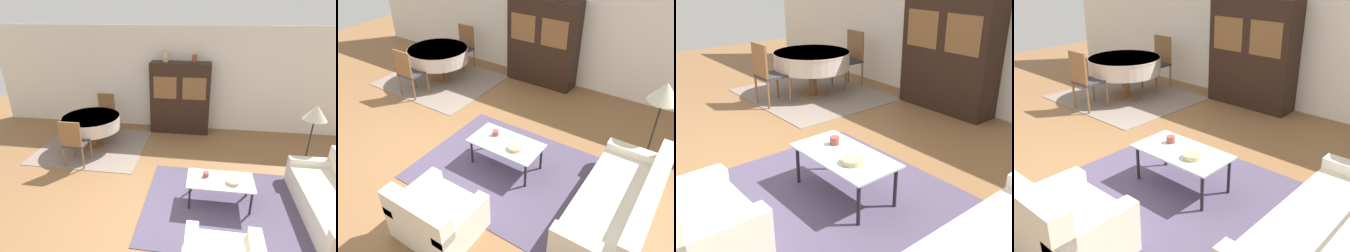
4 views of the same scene
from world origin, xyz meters
The scene contains 14 objects.
ground_plane centered at (0.00, 0.00, 0.00)m, with size 14.00×14.00×0.00m, color brown.
wall_back centered at (0.00, 3.63, 1.35)m, with size 10.00×0.06×2.70m.
area_rug centered at (1.30, 0.38, 0.01)m, with size 2.67×2.14×0.01m.
dining_rug centered at (-1.71, 2.10, 0.01)m, with size 2.44×2.10×0.01m.
couch centered at (2.98, 0.35, 0.28)m, with size 0.89×1.99×0.78m.
armchair centered at (1.20, -1.06, 0.28)m, with size 0.93×0.83×0.75m.
coffee_table centered at (1.20, 0.46, 0.41)m, with size 1.08×0.58×0.44m.
display_cabinet centered at (0.24, 3.34, 0.92)m, with size 1.52×0.49×1.85m.
dining_table centered at (-1.71, 2.12, 0.62)m, with size 1.32×1.32×0.76m.
dining_chair_near centered at (-1.71, 1.23, 0.58)m, with size 0.44×0.44×1.02m.
dining_chair_far centered at (-1.71, 3.00, 0.58)m, with size 0.44×0.44×1.02m.
floor_lamp centered at (2.97, 1.79, 1.18)m, with size 0.44×0.44×1.38m.
cup centered at (0.97, 0.53, 0.50)m, with size 0.10×0.10×0.08m.
bowl centered at (1.40, 0.40, 0.48)m, with size 0.21×0.21×0.05m.
Camera 2 is at (3.36, -2.78, 3.39)m, focal length 35.00 mm.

